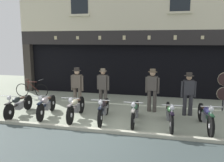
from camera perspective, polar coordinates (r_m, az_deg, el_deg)
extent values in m
cube|color=#979F89|center=(12.28, 2.75, -3.79)|extent=(23.36, 10.00, 0.08)
cube|color=#A8A893|center=(7.70, -4.30, -11.81)|extent=(23.36, 0.16, 0.18)
cube|color=black|center=(14.28, 4.53, 3.57)|extent=(10.45, 4.00, 2.60)
cube|color=#332D28|center=(14.25, -19.19, 3.04)|extent=(0.44, 0.36, 2.60)
cube|color=black|center=(12.56, 3.28, 3.32)|extent=(10.00, 0.03, 2.18)
cube|color=black|center=(12.05, 2.98, 10.29)|extent=(11.36, 0.24, 0.70)
cube|color=#C6B789|center=(13.11, -13.32, 10.01)|extent=(0.14, 0.03, 0.18)
cube|color=#C6B789|center=(12.60, -8.23, 10.19)|extent=(0.14, 0.03, 0.16)
cube|color=#C6B789|center=(12.21, -2.94, 10.29)|extent=(0.14, 0.03, 0.19)
cube|color=#C6B789|center=(11.92, 2.91, 10.30)|extent=(0.14, 0.03, 0.21)
cube|color=#C6B789|center=(11.75, 8.84, 10.21)|extent=(0.14, 0.03, 0.19)
cube|color=#C6B789|center=(11.71, 14.86, 10.00)|extent=(0.14, 0.03, 0.21)
cube|color=#C6B789|center=(11.80, 20.80, 9.69)|extent=(0.14, 0.03, 0.16)
cube|color=beige|center=(12.29, 3.13, 18.84)|extent=(11.36, 0.40, 2.95)
cube|color=black|center=(12.70, -7.82, 18.47)|extent=(0.90, 0.02, 1.30)
cube|color=beige|center=(12.58, -7.81, 15.34)|extent=(1.10, 0.12, 0.10)
cube|color=beige|center=(11.75, 15.85, 15.47)|extent=(1.10, 0.12, 0.10)
cylinder|color=black|center=(9.30, -23.37, -6.87)|extent=(0.13, 0.61, 0.61)
cylinder|color=silver|center=(9.30, -23.37, -6.87)|extent=(0.11, 0.14, 0.13)
cylinder|color=black|center=(10.45, -19.41, -4.83)|extent=(0.14, 0.61, 0.61)
cylinder|color=silver|center=(10.45, -19.41, -4.83)|extent=(0.12, 0.14, 0.13)
cube|color=black|center=(9.84, -21.32, -5.12)|extent=(0.19, 1.27, 0.07)
cube|color=slate|center=(9.86, -21.29, -5.51)|extent=(0.23, 0.34, 0.26)
ellipsoid|color=black|center=(9.65, -21.87, -4.21)|extent=(0.26, 0.48, 0.20)
ellipsoid|color=#38281E|center=(10.01, -20.68, -3.77)|extent=(0.23, 0.32, 0.10)
cube|color=black|center=(9.22, -23.51, -4.93)|extent=(0.13, 0.37, 0.04)
sphere|color=silver|center=(9.22, -23.38, -3.79)|extent=(0.15, 0.15, 0.15)
cylinder|color=silver|center=(9.21, -23.42, -3.30)|extent=(0.62, 0.08, 0.02)
cylinder|color=silver|center=(9.26, -23.36, -5.08)|extent=(0.06, 0.29, 0.60)
cylinder|color=black|center=(8.82, -16.73, -7.22)|extent=(0.18, 0.65, 0.65)
cylinder|color=silver|center=(8.82, -16.73, -7.22)|extent=(0.12, 0.16, 0.14)
cylinder|color=black|center=(10.01, -14.08, -5.08)|extent=(0.19, 0.65, 0.65)
cylinder|color=silver|center=(10.01, -14.08, -5.08)|extent=(0.13, 0.16, 0.14)
cube|color=black|center=(9.38, -15.35, -5.38)|extent=(0.27, 1.20, 0.07)
cube|color=slate|center=(9.40, -15.33, -5.79)|extent=(0.25, 0.35, 0.26)
ellipsoid|color=gray|center=(9.19, -15.73, -4.43)|extent=(0.29, 0.49, 0.20)
ellipsoid|color=#38281E|center=(9.55, -14.93, -3.97)|extent=(0.25, 0.33, 0.10)
cube|color=black|center=(8.73, -16.84, -5.06)|extent=(0.16, 0.37, 0.04)
sphere|color=silver|center=(8.74, -16.75, -3.97)|extent=(0.15, 0.15, 0.15)
cylinder|color=silver|center=(8.73, -16.78, -3.46)|extent=(0.62, 0.13, 0.02)
cylinder|color=silver|center=(8.78, -16.73, -5.34)|extent=(0.08, 0.28, 0.60)
cylinder|color=black|center=(8.28, -9.95, -8.03)|extent=(0.12, 0.66, 0.66)
cylinder|color=silver|center=(8.28, -9.95, -8.03)|extent=(0.11, 0.15, 0.14)
cylinder|color=black|center=(9.47, -7.36, -5.68)|extent=(0.13, 0.66, 0.66)
cylinder|color=silver|center=(9.47, -7.36, -5.68)|extent=(0.12, 0.15, 0.14)
cube|color=gray|center=(8.84, -8.58, -6.03)|extent=(0.16, 1.21, 0.07)
cube|color=slate|center=(8.86, -8.57, -6.47)|extent=(0.22, 0.33, 0.26)
ellipsoid|color=tan|center=(8.64, -8.93, -5.03)|extent=(0.25, 0.48, 0.20)
ellipsoid|color=#38281E|center=(9.01, -8.15, -4.53)|extent=(0.22, 0.31, 0.10)
cube|color=gray|center=(8.18, -10.02, -5.70)|extent=(0.13, 0.37, 0.04)
sphere|color=silver|center=(8.20, -9.92, -4.58)|extent=(0.15, 0.15, 0.15)
cylinder|color=silver|center=(8.18, -9.93, -4.03)|extent=(0.62, 0.07, 0.02)
cylinder|color=silver|center=(8.23, -9.92, -6.03)|extent=(0.05, 0.25, 0.62)
cylinder|color=black|center=(7.93, -2.85, -8.76)|extent=(0.14, 0.64, 0.64)
cylinder|color=silver|center=(7.93, -2.85, -8.76)|extent=(0.11, 0.15, 0.14)
cylinder|color=black|center=(9.23, -1.30, -6.08)|extent=(0.15, 0.64, 0.64)
cylinder|color=silver|center=(9.23, -1.30, -6.08)|extent=(0.12, 0.15, 0.14)
cube|color=black|center=(8.54, -2.02, -6.55)|extent=(0.20, 1.26, 0.07)
cube|color=slate|center=(8.56, -2.02, -7.00)|extent=(0.23, 0.34, 0.26)
ellipsoid|color=black|center=(8.33, -2.22, -5.55)|extent=(0.27, 0.48, 0.20)
ellipsoid|color=#38281E|center=(8.73, -1.76, -4.97)|extent=(0.23, 0.32, 0.10)
cube|color=black|center=(7.83, -2.87, -6.41)|extent=(0.14, 0.37, 0.04)
sphere|color=silver|center=(7.84, -2.80, -5.16)|extent=(0.15, 0.15, 0.15)
cylinder|color=silver|center=(7.82, -2.81, -4.59)|extent=(0.62, 0.09, 0.02)
cylinder|color=silver|center=(7.88, -2.82, -6.67)|extent=(0.06, 0.24, 0.62)
cylinder|color=black|center=(7.75, 5.00, -9.39)|extent=(0.09, 0.60, 0.60)
cylinder|color=silver|center=(7.75, 5.00, -9.39)|extent=(0.10, 0.14, 0.13)
cylinder|color=black|center=(9.02, 5.99, -6.62)|extent=(0.10, 0.60, 0.60)
cylinder|color=silver|center=(9.02, 5.99, -6.62)|extent=(0.11, 0.14, 0.13)
cube|color=gray|center=(8.35, 5.54, -7.11)|extent=(0.11, 1.24, 0.07)
cube|color=slate|center=(8.37, 5.54, -7.57)|extent=(0.21, 0.33, 0.26)
ellipsoid|color=#284834|center=(8.13, 5.45, -6.09)|extent=(0.24, 0.47, 0.20)
ellipsoid|color=#38281E|center=(8.53, 5.74, -5.49)|extent=(0.21, 0.31, 0.10)
cube|color=gray|center=(7.65, 5.03, -7.12)|extent=(0.11, 0.36, 0.04)
sphere|color=silver|center=(7.65, 5.10, -5.71)|extent=(0.15, 0.15, 0.15)
cylinder|color=silver|center=(7.63, 5.11, -5.13)|extent=(0.62, 0.05, 0.02)
cylinder|color=silver|center=(7.69, 5.06, -7.25)|extent=(0.05, 0.26, 0.61)
cylinder|color=black|center=(7.53, 14.05, -10.02)|extent=(0.13, 0.65, 0.65)
cylinder|color=silver|center=(7.53, 14.05, -10.02)|extent=(0.11, 0.15, 0.14)
cylinder|color=black|center=(8.88, 13.19, -6.92)|extent=(0.14, 0.66, 0.65)
cylinder|color=silver|center=(8.88, 13.19, -6.92)|extent=(0.12, 0.15, 0.14)
cube|color=black|center=(8.17, 13.61, -7.55)|extent=(0.18, 1.31, 0.07)
cube|color=slate|center=(8.19, 13.59, -8.01)|extent=(0.23, 0.34, 0.26)
ellipsoid|color=#264F29|center=(7.95, 13.78, -6.53)|extent=(0.26, 0.48, 0.20)
ellipsoid|color=#38281E|center=(8.37, 13.51, -5.85)|extent=(0.23, 0.32, 0.10)
cube|color=black|center=(7.43, 14.16, -7.51)|extent=(0.13, 0.37, 0.04)
sphere|color=silver|center=(7.44, 14.16, -6.24)|extent=(0.15, 0.15, 0.15)
cylinder|color=silver|center=(7.42, 14.19, -5.64)|extent=(0.62, 0.08, 0.02)
cylinder|color=silver|center=(7.48, 14.11, -7.83)|extent=(0.06, 0.28, 0.61)
cylinder|color=black|center=(7.74, 22.50, -9.94)|extent=(0.13, 0.66, 0.66)
cylinder|color=silver|center=(7.74, 22.50, -9.94)|extent=(0.11, 0.15, 0.14)
cylinder|color=black|center=(9.03, 20.43, -7.01)|extent=(0.13, 0.66, 0.66)
cylinder|color=silver|center=(9.03, 20.43, -7.01)|extent=(0.12, 0.15, 0.14)
cube|color=#1B3F28|center=(8.34, 21.43, -7.58)|extent=(0.18, 1.28, 0.07)
cube|color=slate|center=(8.36, 21.40, -8.04)|extent=(0.23, 0.34, 0.26)
ellipsoid|color=navy|center=(8.13, 21.78, -6.58)|extent=(0.26, 0.48, 0.20)
ellipsoid|color=#38281E|center=(8.53, 21.15, -5.93)|extent=(0.22, 0.32, 0.10)
cube|color=#1B3F28|center=(7.63, 22.67, -7.47)|extent=(0.13, 0.37, 0.04)
sphere|color=silver|center=(7.65, 22.64, -6.25)|extent=(0.15, 0.15, 0.15)
cylinder|color=silver|center=(7.63, 22.68, -5.67)|extent=(0.62, 0.08, 0.02)
cylinder|color=silver|center=(7.69, 22.57, -7.80)|extent=(0.06, 0.25, 0.61)
cylinder|color=brown|center=(10.10, -7.68, -4.00)|extent=(0.15, 0.15, 0.90)
cylinder|color=brown|center=(10.20, -8.80, -3.90)|extent=(0.15, 0.15, 0.90)
cube|color=brown|center=(10.01, -8.34, -0.05)|extent=(0.39, 0.25, 0.55)
cube|color=white|center=(10.10, -8.07, 0.43)|extent=(0.14, 0.03, 0.31)
cube|color=#47234C|center=(10.11, -8.04, 0.38)|extent=(0.05, 0.02, 0.28)
cylinder|color=brown|center=(9.92, -7.11, -0.58)|extent=(0.09, 0.09, 0.63)
cylinder|color=brown|center=(10.13, -9.53, -0.44)|extent=(0.09, 0.09, 0.63)
sphere|color=beige|center=(9.95, -8.40, 2.16)|extent=(0.21, 0.21, 0.21)
cylinder|color=#332D28|center=(9.94, -8.41, 2.50)|extent=(0.36, 0.36, 0.01)
cylinder|color=#332D28|center=(9.93, -8.42, 2.83)|extent=(0.22, 0.22, 0.12)
cylinder|color=#47423D|center=(10.06, -1.57, -4.21)|extent=(0.15, 0.15, 0.81)
cylinder|color=#47423D|center=(10.16, -2.68, -4.08)|extent=(0.15, 0.15, 0.81)
cube|color=#47423D|center=(9.97, -2.15, -0.28)|extent=(0.42, 0.29, 0.61)
cube|color=silver|center=(10.06, -1.86, 0.23)|extent=(0.14, 0.05, 0.34)
cube|color=maroon|center=(10.07, -1.82, 0.17)|extent=(0.05, 0.02, 0.32)
cylinder|color=#47423D|center=(9.87, -0.94, -0.55)|extent=(0.09, 0.09, 0.59)
cylinder|color=#47423D|center=(10.08, -3.34, -0.34)|extent=(0.09, 0.09, 0.59)
sphere|color=tan|center=(9.91, -2.17, 2.07)|extent=(0.19, 0.19, 0.19)
cylinder|color=#7F705B|center=(9.90, -2.17, 2.37)|extent=(0.33, 0.33, 0.01)
cylinder|color=#7F705B|center=(9.89, -2.17, 2.68)|extent=(0.20, 0.20, 0.11)
cylinder|color=#47423D|center=(9.67, 10.14, -4.72)|extent=(0.15, 0.15, 0.89)
cylinder|color=#47423D|center=(9.71, 8.87, -4.62)|extent=(0.15, 0.15, 0.89)
cube|color=#47423D|center=(9.54, 9.62, -0.56)|extent=(0.41, 0.27, 0.56)
cube|color=silver|center=(9.64, 9.77, -0.05)|extent=(0.14, 0.04, 0.31)
cube|color=navy|center=(9.65, 9.79, -0.10)|extent=(0.05, 0.02, 0.29)
cylinder|color=#47423D|center=(9.51, 11.00, -1.07)|extent=(0.09, 0.09, 0.62)
cylinder|color=#47423D|center=(9.60, 8.24, -0.89)|extent=(0.09, 0.09, 0.62)
sphere|color=tan|center=(9.48, 9.69, 1.80)|extent=(0.21, 0.21, 0.21)
cylinder|color=brown|center=(9.47, 9.70, 2.15)|extent=(0.36, 0.36, 0.01)
cylinder|color=brown|center=(9.46, 9.71, 2.51)|extent=(0.22, 0.22, 0.12)
cylinder|color=#2D2D33|center=(9.56, 18.24, -5.43)|extent=(0.15, 0.15, 0.82)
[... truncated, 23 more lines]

